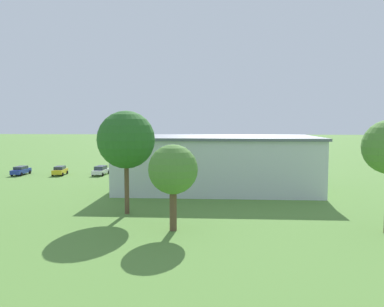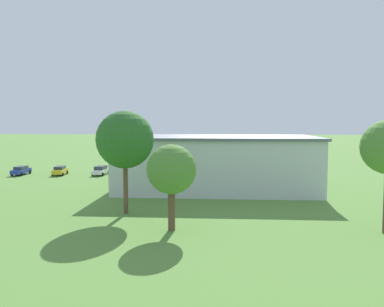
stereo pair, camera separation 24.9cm
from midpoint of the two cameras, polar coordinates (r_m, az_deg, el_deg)
name	(u,v)px [view 1 (the left image)]	position (r m, az deg, el deg)	size (l,w,h in m)	color
ground_plane	(211,165)	(85.96, 2.62, -1.64)	(400.00, 400.00, 0.00)	#568438
hangar	(217,163)	(55.01, 3.47, -1.32)	(27.06, 15.27, 7.40)	silver
biplane	(179,144)	(85.05, -2.03, 1.38)	(7.95, 7.97, 4.05)	silver
car_black	(132,171)	(69.11, -8.72, -2.50)	(2.36, 4.13, 1.71)	black
car_white	(101,170)	(71.38, -13.14, -2.38)	(2.18, 4.76, 1.61)	white
car_yellow	(60,170)	(73.17, -18.64, -2.34)	(2.25, 4.21, 1.58)	gold
car_blue	(21,170)	(75.93, -23.58, -2.25)	(1.99, 4.67, 1.54)	#23389E
truck_flatbed_blue	(293,167)	(70.06, 14.33, -1.92)	(2.67, 6.62, 2.87)	#2D4C8C
person_watching_takeoff	(145,168)	(73.92, -6.92, -2.03)	(0.49, 0.49, 1.72)	beige
person_near_hangar_door	(231,168)	(72.64, 5.62, -2.17)	(0.52, 0.52, 1.65)	#72338C
tree_by_windsock	(173,170)	(33.82, -2.97, -2.40)	(4.28, 4.28, 7.48)	brown
tree_at_field_edge	(126,140)	(40.37, -9.67, 1.95)	(5.84, 5.84, 10.51)	brown
windsock	(162,139)	(103.98, -4.38, 2.04)	(1.20, 1.40, 5.33)	silver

